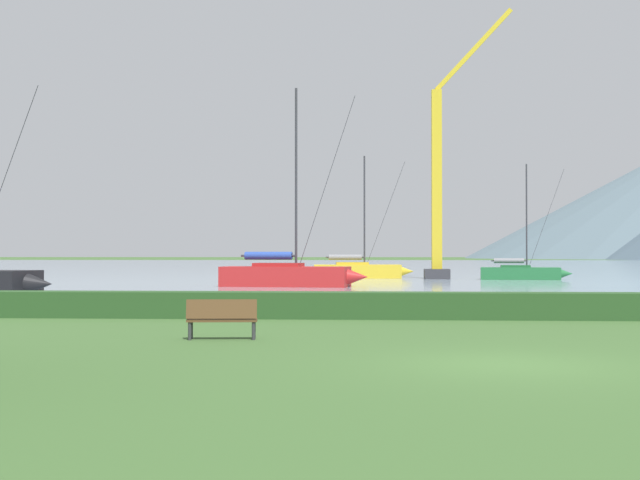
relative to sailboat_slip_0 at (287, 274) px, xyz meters
name	(u,v)px	position (x,y,z in m)	size (l,w,h in m)	color
ground_plane	(506,364)	(7.76, -36.93, -0.76)	(1000.00, 1000.00, 0.00)	#3D602D
harbor_water	(388,265)	(7.76, 100.07, -0.76)	(320.00, 246.00, 0.00)	#8499A8
hedge_line	(452,306)	(7.76, -25.93, -0.35)	(80.00, 1.20, 0.82)	#284C23
sailboat_slip_0	(287,274)	(0.00, 0.00, 0.00)	(9.19, 3.65, 12.24)	red
sailboat_slip_1	(521,272)	(16.80, 15.26, -0.17)	(7.12, 2.75, 9.03)	#236B38
sailboat_slip_7	(358,270)	(4.03, 18.33, -0.07)	(8.35, 3.02, 10.12)	gold
park_bench_near_path	(222,317)	(1.79, -32.78, -0.23)	(1.69, 0.64, 0.95)	brown
dock_crane	(440,191)	(10.60, 16.70, 6.31)	(7.07, 2.00, 21.72)	#333338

